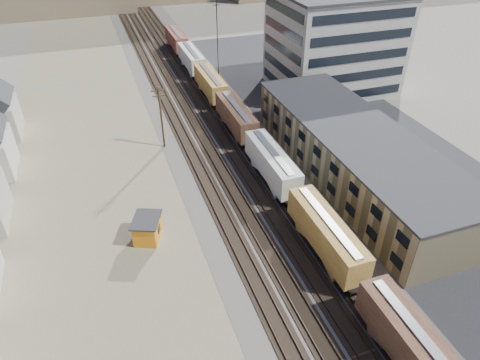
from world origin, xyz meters
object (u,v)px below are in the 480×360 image
object	(u,v)px
freight_train	(252,138)
utility_pole_north	(161,116)
maintenance_shed	(147,228)
parked_car_blue	(297,86)
parked_car_silver	(460,210)

from	to	relation	value
freight_train	utility_pole_north	world-z (taller)	utility_pole_north
utility_pole_north	maintenance_shed	xyz separation A→B (m)	(-5.91, -20.52, -3.84)
maintenance_shed	parked_car_blue	bearing A→B (deg)	43.97
freight_train	parked_car_blue	distance (m)	26.63
maintenance_shed	utility_pole_north	bearing A→B (deg)	73.94
freight_train	parked_car_silver	bearing A→B (deg)	-49.73
utility_pole_north	parked_car_silver	bearing A→B (deg)	-42.89
parked_car_silver	utility_pole_north	bearing A→B (deg)	24.40
maintenance_shed	parked_car_blue	world-z (taller)	maintenance_shed
utility_pole_north	parked_car_blue	world-z (taller)	utility_pole_north
parked_car_silver	freight_train	bearing A→B (deg)	17.56
parked_car_blue	freight_train	bearing A→B (deg)	-169.87
maintenance_shed	parked_car_silver	world-z (taller)	maintenance_shed
freight_train	parked_car_blue	xyz separation A→B (m)	(17.19, 20.25, -1.99)
freight_train	maintenance_shed	bearing A→B (deg)	-142.63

